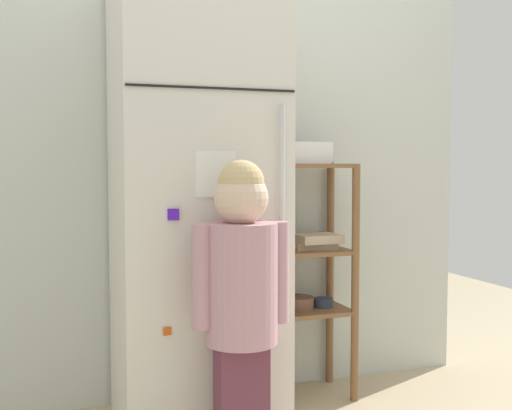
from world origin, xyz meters
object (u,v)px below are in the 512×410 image
(refrigerator, at_px, (195,200))
(pantry_shelf_unit, at_px, (311,263))
(fruit_bin, at_px, (304,156))
(child_standing, at_px, (241,282))

(refrigerator, xyz_separation_m, pantry_shelf_unit, (0.57, 0.14, -0.30))
(pantry_shelf_unit, height_order, fruit_bin, fruit_bin)
(pantry_shelf_unit, distance_m, fruit_bin, 0.49)
(fruit_bin, bearing_deg, refrigerator, -165.90)
(refrigerator, relative_size, fruit_bin, 8.92)
(pantry_shelf_unit, bearing_deg, refrigerator, -166.02)
(refrigerator, bearing_deg, fruit_bin, 14.10)
(pantry_shelf_unit, xyz_separation_m, fruit_bin, (-0.04, -0.01, 0.49))
(refrigerator, distance_m, child_standing, 0.50)
(child_standing, distance_m, pantry_shelf_unit, 0.75)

